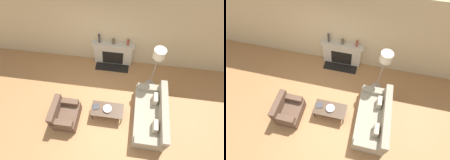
% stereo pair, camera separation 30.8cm
% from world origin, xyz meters
% --- Properties ---
extents(ground_plane, '(18.00, 18.00, 0.00)m').
position_xyz_m(ground_plane, '(0.00, 0.00, 0.00)').
color(ground_plane, '#A87547').
extents(wall_back, '(18.00, 0.06, 2.90)m').
position_xyz_m(wall_back, '(0.00, 2.51, 1.45)').
color(wall_back, '#C6B289').
rests_on(wall_back, ground_plane).
extents(fireplace, '(1.55, 0.59, 1.01)m').
position_xyz_m(fireplace, '(0.24, 2.36, 0.49)').
color(fireplace, beige).
rests_on(fireplace, ground_plane).
extents(couch, '(0.93, 1.96, 0.84)m').
position_xyz_m(couch, '(1.73, 0.17, 0.30)').
color(couch, '#9E937F').
rests_on(couch, ground_plane).
extents(armchair_near, '(0.74, 0.88, 0.78)m').
position_xyz_m(armchair_near, '(-0.93, -0.18, 0.30)').
color(armchair_near, brown).
rests_on(armchair_near, ground_plane).
extents(coffee_table, '(1.00, 0.51, 0.39)m').
position_xyz_m(coffee_table, '(0.36, 0.13, 0.36)').
color(coffee_table, '#4C3828').
rests_on(coffee_table, ground_plane).
extents(bowl, '(0.27, 0.27, 0.06)m').
position_xyz_m(bowl, '(0.37, 0.13, 0.43)').
color(bowl, silver).
rests_on(bowl, coffee_table).
extents(book, '(0.25, 0.25, 0.02)m').
position_xyz_m(book, '(0.00, 0.17, 0.41)').
color(book, '#38383D').
rests_on(book, coffee_table).
extents(floor_lamp, '(0.36, 0.36, 1.81)m').
position_xyz_m(floor_lamp, '(1.71, 1.49, 1.48)').
color(floor_lamp, gray).
rests_on(floor_lamp, ground_plane).
extents(mantel_vase_left, '(0.08, 0.08, 0.34)m').
position_xyz_m(mantel_vase_left, '(-0.25, 2.38, 1.18)').
color(mantel_vase_left, '#3D383D').
rests_on(mantel_vase_left, fireplace).
extents(mantel_vase_center_left, '(0.10, 0.10, 0.19)m').
position_xyz_m(mantel_vase_center_left, '(0.25, 2.38, 1.10)').
color(mantel_vase_center_left, brown).
rests_on(mantel_vase_center_left, fireplace).
extents(mantel_vase_center_right, '(0.08, 0.08, 0.23)m').
position_xyz_m(mantel_vase_center_right, '(0.76, 2.38, 1.12)').
color(mantel_vase_center_right, brown).
rests_on(mantel_vase_center_right, fireplace).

